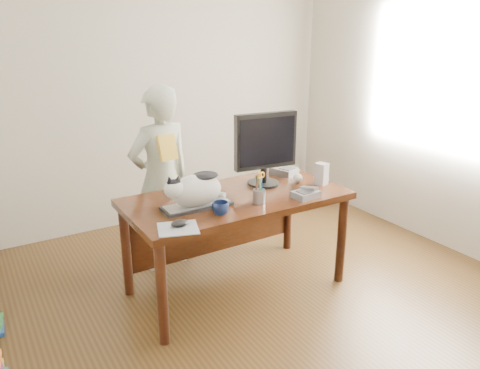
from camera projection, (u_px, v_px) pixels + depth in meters
name	position (u px, v px, depth m)	size (l,w,h in m)	color
room	(289.00, 129.00, 2.71)	(4.50, 4.50, 4.50)	black
desk	(231.00, 211.00, 3.49)	(1.60, 0.80, 0.75)	black
keyboard	(197.00, 206.00, 3.16)	(0.48, 0.19, 0.03)	black
cat	(194.00, 189.00, 3.11)	(0.46, 0.24, 0.26)	white
monitor	(266.00, 145.00, 3.51)	(0.50, 0.27, 0.56)	black
pen_cup	(259.00, 195.00, 3.23)	(0.10, 0.10, 0.22)	gray
mousepad	(178.00, 228.00, 2.83)	(0.30, 0.28, 0.01)	#9EA2A9
mouse	(179.00, 223.00, 2.85)	(0.13, 0.10, 0.04)	black
coffee_mug	(220.00, 208.00, 3.03)	(0.11, 0.11, 0.09)	#0D1635
phone	(306.00, 193.00, 3.35)	(0.19, 0.17, 0.08)	slate
speaker	(322.00, 174.00, 3.60)	(0.09, 0.10, 0.17)	#ABABAE
baseball	(298.00, 178.00, 3.65)	(0.08, 0.08, 0.08)	white
book_stack	(200.00, 184.00, 3.50)	(0.27, 0.22, 0.09)	#541A16
calculator	(284.00, 171.00, 3.87)	(0.20, 0.24, 0.06)	slate
person	(161.00, 179.00, 3.74)	(0.55, 0.36, 1.50)	beige
held_book	(167.00, 148.00, 3.51)	(0.15, 0.11, 0.20)	gold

